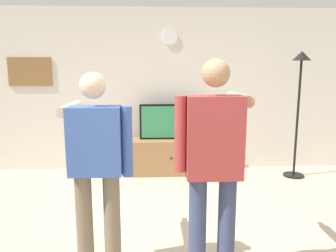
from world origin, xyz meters
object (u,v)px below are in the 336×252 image
television (170,122)px  tv_stand (171,156)px  framed_picture (30,72)px  floor_lamp (300,88)px  person_standing_nearer_lamp (96,162)px  person_standing_nearer_couch (213,160)px  wall_clock (170,37)px

television → tv_stand: bearing=-90.0°
tv_stand → framed_picture: bearing=172.7°
television → floor_lamp: size_ratio=0.51×
television → floor_lamp: floor_lamp is taller
floor_lamp → person_standing_nearer_lamp: bearing=-139.5°
person_standing_nearer_couch → floor_lamp: bearing=54.6°
person_standing_nearer_lamp → person_standing_nearer_couch: 0.96m
wall_clock → person_standing_nearer_couch: size_ratio=0.14×
framed_picture → person_standing_nearer_lamp: (1.54, -2.87, -0.70)m
framed_picture → floor_lamp: 4.31m
wall_clock → floor_lamp: 2.21m
framed_picture → person_standing_nearer_couch: bearing=-51.1°
wall_clock → framed_picture: 2.36m
tv_stand → person_standing_nearer_couch: 2.87m
floor_lamp → person_standing_nearer_lamp: 3.63m
wall_clock → floor_lamp: size_ratio=0.13×
person_standing_nearer_lamp → floor_lamp: bearing=40.5°
tv_stand → wall_clock: size_ratio=5.28×
wall_clock → person_standing_nearer_lamp: bearing=-104.7°
framed_picture → person_standing_nearer_lamp: bearing=-61.8°
floor_lamp → person_standing_nearer_couch: 3.13m
person_standing_nearer_lamp → television: bearing=74.0°
framed_picture → floor_lamp: bearing=-7.1°
wall_clock → floor_lamp: bearing=-14.8°
television → floor_lamp: 2.08m
floor_lamp → person_standing_nearer_couch: (-1.80, -2.53, -0.39)m
floor_lamp → wall_clock: bearing=165.2°
floor_lamp → person_standing_nearer_couch: size_ratio=1.10×
framed_picture → person_standing_nearer_couch: size_ratio=0.39×
tv_stand → wall_clock: bearing=90.0°
television → wall_clock: (0.00, 0.24, 1.36)m
television → wall_clock: bearing=90.0°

